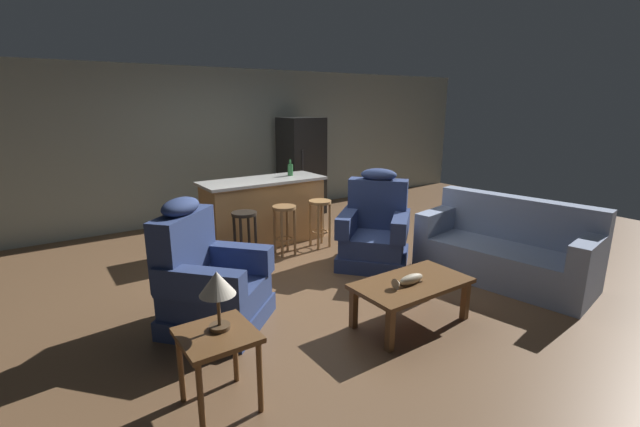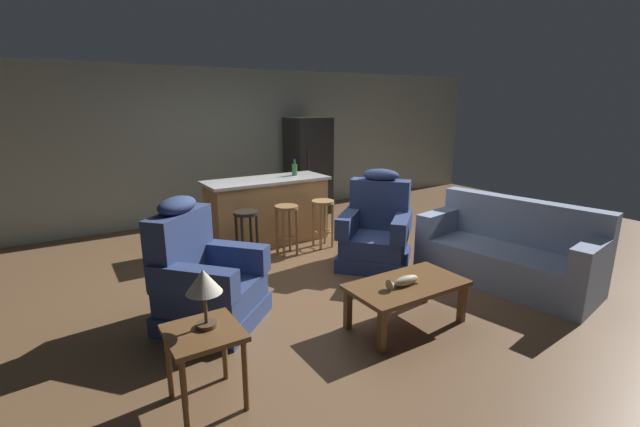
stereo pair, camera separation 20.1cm
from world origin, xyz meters
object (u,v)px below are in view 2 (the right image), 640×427
at_px(bottle_tall_green, 295,169).
at_px(recliner_near_island, 376,232).
at_px(couch, 508,253).
at_px(refrigerator, 308,166).
at_px(table_lamp, 204,284).
at_px(bar_stool_middle, 287,221).
at_px(fish_figurine, 403,282).
at_px(kitchen_island, 268,210).
at_px(end_table, 204,344).
at_px(coffee_table, 407,289).
at_px(bar_stool_right, 323,215).
at_px(recliner_near_lamp, 204,280).
at_px(bar_stool_left, 246,227).

bearing_deg(bottle_tall_green, recliner_near_island, -79.60).
xyz_separation_m(couch, refrigerator, (-0.30, 4.01, 0.54)).
height_order(table_lamp, bar_stool_middle, table_lamp).
height_order(fish_figurine, kitchen_island, kitchen_island).
height_order(end_table, table_lamp, table_lamp).
xyz_separation_m(kitchen_island, bar_stool_middle, (-0.02, -0.63, -0.01)).
relative_size(coffee_table, bar_stool_right, 1.62).
bearing_deg(recliner_near_lamp, coffee_table, 13.86).
bearing_deg(bar_stool_middle, refrigerator, 52.08).
xyz_separation_m(recliner_near_island, table_lamp, (-2.65, -1.43, 0.45)).
xyz_separation_m(end_table, table_lamp, (0.04, 0.04, 0.41)).
height_order(recliner_near_island, bottle_tall_green, recliner_near_island).
distance_m(bar_stool_right, bottle_tall_green, 0.89).
relative_size(bar_stool_middle, bar_stool_right, 1.00).
relative_size(bar_stool_right, bottle_tall_green, 2.81).
distance_m(recliner_near_lamp, table_lamp, 1.23).
relative_size(kitchen_island, bar_stool_left, 2.65).
distance_m(coffee_table, table_lamp, 1.94).
height_order(table_lamp, bar_stool_right, table_lamp).
bearing_deg(recliner_near_lamp, kitchen_island, 98.69).
relative_size(couch, bar_stool_right, 2.97).
relative_size(fish_figurine, bar_stool_middle, 0.50).
xyz_separation_m(coffee_table, recliner_near_lamp, (-1.55, 1.06, 0.06)).
height_order(couch, kitchen_island, kitchen_island).
bearing_deg(refrigerator, table_lamp, -128.04).
xyz_separation_m(couch, bar_stool_left, (-2.31, 2.18, 0.13)).
height_order(bar_stool_middle, bottle_tall_green, bottle_tall_green).
height_order(couch, recliner_near_lamp, recliner_near_lamp).
bearing_deg(refrigerator, bar_stool_left, -137.65).
relative_size(bar_stool_middle, refrigerator, 0.39).
relative_size(kitchen_island, bar_stool_middle, 2.65).
relative_size(recliner_near_lamp, recliner_near_island, 1.00).
height_order(fish_figurine, refrigerator, refrigerator).
relative_size(fish_figurine, table_lamp, 0.83).
height_order(fish_figurine, bar_stool_left, bar_stool_left).
bearing_deg(recliner_near_lamp, refrigerator, 94.31).
xyz_separation_m(recliner_near_island, bar_stool_middle, (-0.80, 0.92, 0.05)).
bearing_deg(coffee_table, bar_stool_left, 104.69).
distance_m(couch, recliner_near_island, 1.56).
relative_size(table_lamp, bar_stool_right, 0.60).
relative_size(coffee_table, table_lamp, 2.68).
bearing_deg(bar_stool_left, refrigerator, 42.35).
bearing_deg(kitchen_island, refrigerator, 40.41).
height_order(coffee_table, bar_stool_middle, bar_stool_middle).
bearing_deg(coffee_table, recliner_near_island, 60.75).
xyz_separation_m(recliner_near_island, refrigerator, (0.63, 2.75, 0.46)).
height_order(recliner_near_lamp, table_lamp, recliner_near_lamp).
distance_m(couch, recliner_near_lamp, 3.39).
distance_m(fish_figurine, recliner_near_island, 1.65).
xyz_separation_m(recliner_near_lamp, end_table, (-0.35, -1.14, 0.04)).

